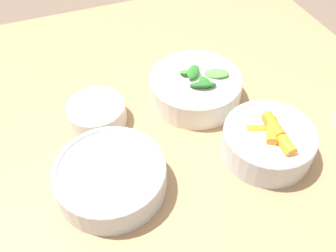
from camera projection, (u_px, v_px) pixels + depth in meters
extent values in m
cube|color=#99724C|center=(177.00, 129.00, 0.77)|extent=(1.01, 1.03, 0.03)
cube|color=olive|center=(239.00, 83.00, 1.44)|extent=(0.06, 0.06, 0.72)
cylinder|color=silver|center=(267.00, 143.00, 0.69)|extent=(0.17, 0.17, 0.06)
torus|color=silver|center=(270.00, 133.00, 0.67)|extent=(0.17, 0.17, 0.01)
cylinder|color=orange|center=(267.00, 147.00, 0.66)|extent=(0.05, 0.04, 0.02)
cylinder|color=orange|center=(279.00, 141.00, 0.67)|extent=(0.04, 0.05, 0.02)
cylinder|color=orange|center=(275.00, 123.00, 0.70)|extent=(0.05, 0.05, 0.02)
cylinder|color=orange|center=(261.00, 131.00, 0.68)|extent=(0.06, 0.04, 0.02)
cylinder|color=orange|center=(269.00, 129.00, 0.69)|extent=(0.04, 0.05, 0.02)
cylinder|color=orange|center=(264.00, 157.00, 0.65)|extent=(0.05, 0.03, 0.02)
cylinder|color=orange|center=(273.00, 126.00, 0.67)|extent=(0.03, 0.06, 0.02)
cylinder|color=orange|center=(272.00, 130.00, 0.66)|extent=(0.05, 0.06, 0.02)
cylinder|color=orange|center=(285.00, 144.00, 0.64)|extent=(0.02, 0.05, 0.02)
cylinder|color=silver|center=(195.00, 88.00, 0.79)|extent=(0.19, 0.19, 0.05)
torus|color=silver|center=(196.00, 79.00, 0.77)|extent=(0.19, 0.19, 0.01)
ellipsoid|color=#2D7028|center=(230.00, 83.00, 0.78)|extent=(0.04, 0.06, 0.03)
ellipsoid|color=#2D7028|center=(206.00, 84.00, 0.76)|extent=(0.04, 0.05, 0.03)
ellipsoid|color=#235B23|center=(190.00, 63.00, 0.83)|extent=(0.06, 0.07, 0.03)
ellipsoid|color=#2D7028|center=(193.00, 72.00, 0.77)|extent=(0.05, 0.04, 0.03)
ellipsoid|color=#4C933D|center=(216.00, 73.00, 0.78)|extent=(0.07, 0.06, 0.03)
ellipsoid|color=#235B23|center=(203.00, 85.00, 0.75)|extent=(0.06, 0.05, 0.03)
ellipsoid|color=#3D8433|center=(186.00, 72.00, 0.78)|extent=(0.05, 0.05, 0.03)
cylinder|color=silver|center=(111.00, 178.00, 0.64)|extent=(0.19, 0.19, 0.05)
torus|color=silver|center=(109.00, 169.00, 0.62)|extent=(0.19, 0.19, 0.01)
cylinder|color=#936042|center=(111.00, 180.00, 0.64)|extent=(0.17, 0.17, 0.03)
ellipsoid|color=#AD7551|center=(84.00, 157.00, 0.65)|extent=(0.01, 0.01, 0.01)
ellipsoid|color=#A36B4C|center=(146.00, 196.00, 0.60)|extent=(0.01, 0.01, 0.01)
ellipsoid|color=#AD7551|center=(88.00, 145.00, 0.67)|extent=(0.01, 0.01, 0.01)
ellipsoid|color=#A36B4C|center=(95.00, 180.00, 0.62)|extent=(0.01, 0.01, 0.01)
ellipsoid|color=#8E5B3D|center=(137.00, 182.00, 0.62)|extent=(0.01, 0.01, 0.01)
ellipsoid|color=#8E5B3D|center=(63.00, 175.00, 0.63)|extent=(0.01, 0.01, 0.01)
ellipsoid|color=#AD7551|center=(86.00, 160.00, 0.64)|extent=(0.01, 0.01, 0.01)
ellipsoid|color=#AD7551|center=(70.00, 178.00, 0.62)|extent=(0.01, 0.01, 0.01)
ellipsoid|color=#8E5B3D|center=(154.00, 183.00, 0.62)|extent=(0.01, 0.01, 0.01)
cylinder|color=tan|center=(114.00, 194.00, 0.60)|extent=(0.03, 0.03, 0.01)
cylinder|color=#E0A88E|center=(125.00, 143.00, 0.67)|extent=(0.03, 0.03, 0.01)
cylinder|color=beige|center=(140.00, 182.00, 0.61)|extent=(0.03, 0.03, 0.01)
cylinder|color=tan|center=(151.00, 171.00, 0.62)|extent=(0.02, 0.02, 0.01)
cylinder|color=silver|center=(97.00, 113.00, 0.75)|extent=(0.12, 0.12, 0.04)
torus|color=silver|center=(95.00, 106.00, 0.74)|extent=(0.12, 0.12, 0.01)
cube|color=tan|center=(90.00, 113.00, 0.74)|extent=(0.05, 0.06, 0.02)
cube|color=tan|center=(98.00, 116.00, 0.73)|extent=(0.06, 0.07, 0.02)
cube|color=tan|center=(110.00, 114.00, 0.73)|extent=(0.05, 0.06, 0.01)
cube|color=tan|center=(95.00, 112.00, 0.73)|extent=(0.08, 0.08, 0.02)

